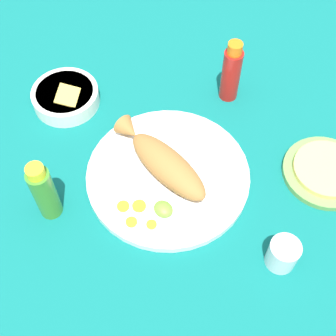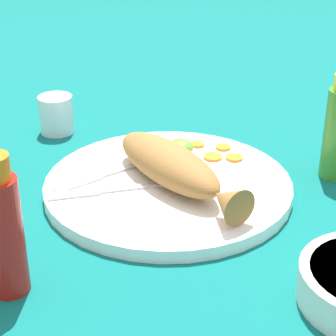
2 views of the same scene
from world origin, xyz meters
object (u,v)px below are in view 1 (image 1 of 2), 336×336
object	(u,v)px
fork_near	(204,157)
fork_far	(211,174)
hot_sauce_bottle_red	(231,73)
fried_fish	(163,162)
hot_sauce_bottle_green	(44,192)
salt_cup	(282,255)
guacamole_bowl	(67,95)
tortilla_plate	(325,172)
main_plate	(168,175)

from	to	relation	value
fork_near	fork_far	bearing A→B (deg)	-94.90
hot_sauce_bottle_red	fried_fish	bearing A→B (deg)	-83.14
hot_sauce_bottle_red	hot_sauce_bottle_green	xyz separation A→B (m)	(-0.08, -0.49, -0.00)
salt_cup	guacamole_bowl	size ratio (longest dim) A/B	0.41
hot_sauce_bottle_red	hot_sauce_bottle_green	size ratio (longest dim) A/B	1.04
fork_near	salt_cup	world-z (taller)	salt_cup
guacamole_bowl	tortilla_plate	distance (m)	0.62
main_plate	tortilla_plate	distance (m)	0.34
main_plate	fried_fish	size ratio (longest dim) A/B	1.33
salt_cup	main_plate	bearing A→B (deg)	179.84
main_plate	hot_sauce_bottle_red	size ratio (longest dim) A/B	2.14
fork_far	hot_sauce_bottle_green	distance (m)	0.34
hot_sauce_bottle_red	guacamole_bowl	xyz separation A→B (m)	(-0.28, -0.27, -0.05)
hot_sauce_bottle_red	guacamole_bowl	bearing A→B (deg)	-135.51
main_plate	fried_fish	xyz separation A→B (m)	(-0.02, 0.00, 0.04)
hot_sauce_bottle_green	tortilla_plate	world-z (taller)	hot_sauce_bottle_green
fried_fish	tortilla_plate	distance (m)	0.35
fried_fish	salt_cup	size ratio (longest dim) A/B	4.05
salt_cup	tortilla_plate	size ratio (longest dim) A/B	0.35
fried_fish	tortilla_plate	world-z (taller)	fried_fish
main_plate	fork_near	world-z (taller)	fork_near
hot_sauce_bottle_green	salt_cup	world-z (taller)	hot_sauce_bottle_green
hot_sauce_bottle_green	fork_near	bearing A→B (deg)	62.03
guacamole_bowl	tortilla_plate	world-z (taller)	guacamole_bowl
salt_cup	fried_fish	bearing A→B (deg)	179.51
fork_near	hot_sauce_bottle_green	bearing A→B (deg)	-179.67
fried_fish	fork_near	bearing A→B (deg)	66.72
fork_near	main_plate	bearing A→B (deg)	-172.59
fried_fish	guacamole_bowl	distance (m)	0.31
fork_far	hot_sauce_bottle_red	bearing A→B (deg)	34.50
guacamole_bowl	fried_fish	bearing A→B (deg)	-0.46
hot_sauce_bottle_green	tortilla_plate	xyz separation A→B (m)	(0.38, 0.45, -0.07)
salt_cup	tortilla_plate	world-z (taller)	salt_cup
fried_fish	hot_sauce_bottle_red	bearing A→B (deg)	103.46
fork_near	fried_fish	bearing A→B (deg)	178.41
hot_sauce_bottle_green	guacamole_bowl	xyz separation A→B (m)	(-0.20, 0.22, -0.05)
main_plate	salt_cup	size ratio (longest dim) A/B	5.38
main_plate	salt_cup	world-z (taller)	salt_cup
tortilla_plate	fried_fish	bearing A→B (deg)	-138.95
fried_fish	hot_sauce_bottle_green	bearing A→B (deg)	-110.64
fried_fish	guacamole_bowl	size ratio (longest dim) A/B	1.67
tortilla_plate	hot_sauce_bottle_red	bearing A→B (deg)	171.64
main_plate	guacamole_bowl	world-z (taller)	guacamole_bowl
fork_near	tortilla_plate	xyz separation A→B (m)	(0.22, 0.15, -0.01)
main_plate	fried_fish	distance (m)	0.04
hot_sauce_bottle_red	hot_sauce_bottle_green	bearing A→B (deg)	-99.24
fried_fish	fork_near	world-z (taller)	fried_fish
fork_far	fork_near	bearing A→B (deg)	62.53
fried_fish	fork_far	world-z (taller)	fried_fish
fork_far	salt_cup	bearing A→B (deg)	-99.38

